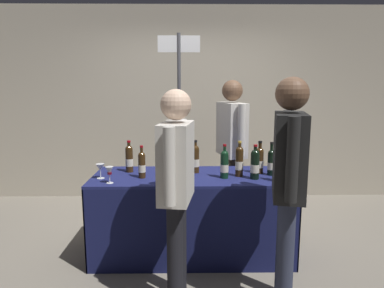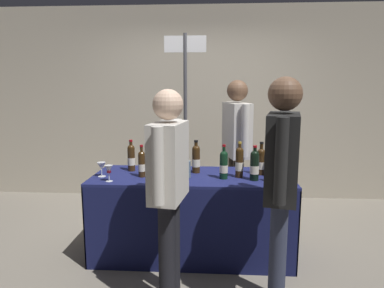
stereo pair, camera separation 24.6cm
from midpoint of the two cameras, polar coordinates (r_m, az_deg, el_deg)
ground_plane at (r=3.57m, az=-2.07°, el=-17.57°), size 12.00×12.00×0.00m
back_partition at (r=5.04m, az=-1.71°, el=6.62°), size 6.73×0.12×2.73m
tasting_table at (r=3.35m, az=-2.13°, el=-9.19°), size 1.87×0.74×0.79m
featured_wine_bottle at (r=3.31m, az=10.86°, el=-2.91°), size 0.07×0.07×0.32m
display_bottle_0 at (r=3.45m, az=-12.34°, el=-2.33°), size 0.07×0.07×0.31m
display_bottle_1 at (r=3.15m, az=8.16°, el=-3.28°), size 0.08×0.08×0.32m
display_bottle_2 at (r=3.23m, az=5.67°, el=-2.82°), size 0.07×0.07×0.33m
display_bottle_3 at (r=3.16m, az=3.16°, el=-3.30°), size 0.08×0.08×0.31m
display_bottle_4 at (r=3.35m, az=-1.57°, el=-2.40°), size 0.08×0.08×0.32m
display_bottle_5 at (r=3.21m, az=-10.46°, el=-3.34°), size 0.07×0.07×0.30m
display_bottle_6 at (r=3.09m, az=12.55°, el=-3.48°), size 0.08×0.08×0.35m
display_bottle_7 at (r=3.36m, az=9.06°, el=-2.60°), size 0.08×0.08×0.32m
display_bottle_8 at (r=3.41m, az=-5.29°, el=-2.21°), size 0.07×0.07×0.34m
wine_glass_near_vendor at (r=3.47m, az=-3.68°, el=-2.60°), size 0.07×0.07×0.14m
wine_glass_mid at (r=3.11m, az=-15.70°, el=-4.41°), size 0.07×0.07×0.15m
wine_glass_near_taster at (r=3.29m, az=-17.00°, el=-3.81°), size 0.08×0.08×0.14m
flower_vase at (r=3.18m, az=-3.22°, el=-3.70°), size 0.10×0.10×0.34m
brochure_stand at (r=3.19m, az=-5.91°, el=-4.09°), size 0.07×0.17×0.17m
vendor_presenter at (r=3.92m, az=4.75°, el=0.74°), size 0.32×0.63×1.69m
taster_foreground_right at (r=2.54m, az=-5.38°, el=-5.71°), size 0.27×0.58×1.61m
taster_foreground_left at (r=2.53m, az=12.98°, el=-4.44°), size 0.31×0.62×1.69m
booth_signpost at (r=4.12m, az=-3.84°, el=5.90°), size 0.49×0.04×2.23m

